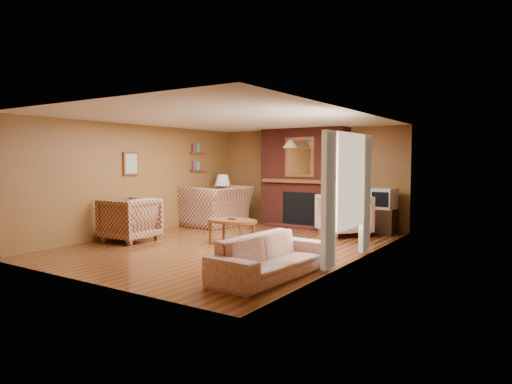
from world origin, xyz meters
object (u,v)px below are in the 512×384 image
Objects in this scene: floral_armchair at (344,215)px; crt_tv at (384,199)px; fireplace at (304,178)px; plaid_loveseat at (217,206)px; floral_sofa at (271,256)px; coffee_table at (232,222)px; side_table at (223,211)px; table_lamp at (223,186)px; tv_stand at (383,222)px; plaid_armchair at (129,219)px.

crt_tv is (0.67, 0.57, 0.34)m from floral_armchair.
plaid_loveseat is (-1.85, -1.10, -0.69)m from fireplace.
floral_sofa is 2.60m from coffee_table.
plaid_loveseat is 1.39× the size of coffee_table.
table_lamp is at bearing 0.00° from side_table.
fireplace is 4.26× the size of tv_stand.
floral_armchair is at bearing 98.02° from plaid_loveseat.
floral_armchair is at bearing -3.71° from side_table.
coffee_table is 3.45m from tv_stand.
fireplace is 2.35m from side_table.
fireplace is at bearing 14.29° from side_table.
table_lamp is (-3.48, 0.23, 0.50)m from floral_armchair.
fireplace is 1.22× the size of floral_sofa.
plaid_loveseat is 5.16m from floral_sofa.
floral_armchair is (-0.52, 3.88, 0.16)m from floral_sofa.
tv_stand is at bearing -5.15° from fireplace.
fireplace reaches higher than floral_sofa.
tv_stand is (4.15, 0.35, -0.66)m from table_lamp.
plaid_armchair is at bearing -137.96° from crt_tv.
crt_tv is (3.90, 0.91, 0.30)m from plaid_loveseat.
fireplace is 4.27× the size of side_table.
plaid_loveseat reaches higher than plaid_armchair.
plaid_armchair is at bearing -87.37° from side_table.
table_lamp is 1.29× the size of crt_tv.
floral_sofa is 2.00× the size of floral_armchair.
floral_sofa is 2.86× the size of table_lamp.
table_lamp is 1.22× the size of tv_stand.
side_table is 0.67m from table_lamp.
plaid_armchair is 3.31m from table_lamp.
crt_tv reaches higher than plaid_loveseat.
coffee_table is (-1.43, -2.17, -0.02)m from floral_armchair.
fireplace is 2.26m from plaid_loveseat.
tv_stand is (2.05, -0.18, -0.90)m from fireplace.
plaid_loveseat reaches higher than floral_sofa.
plaid_loveseat is at bearing -66.07° from table_lamp.
side_table is 1.06× the size of crt_tv.
floral_armchair is 2.59m from coffee_table.
side_table is at bearing -165.71° from fireplace.
plaid_armchair is at bearing -87.37° from table_lamp.
coffee_table is (1.81, -1.83, -0.06)m from plaid_loveseat.
table_lamp reaches higher than tv_stand.
table_lamp reaches higher than coffee_table.
fireplace is 2.18m from table_lamp.
floral_sofa is 4.48m from crt_tv.
crt_tv is (0.15, 4.45, 0.50)m from floral_sofa.
crt_tv is (2.09, 2.74, 0.36)m from coffee_table.
floral_sofa reaches higher than side_table.
floral_armchair is at bearing 11.20° from floral_sofa.
plaid_loveseat reaches higher than tv_stand.
floral_armchair is 0.91× the size of coffee_table.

